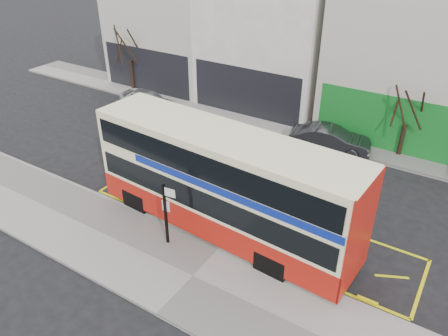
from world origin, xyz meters
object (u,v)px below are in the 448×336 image
Objects in this scene: double_decker_bus at (224,183)px; street_tree_right at (412,96)px; car_grey at (330,140)px; street_tree_left at (127,34)px; bus_stop_post at (167,209)px; car_silver at (148,100)px.

double_decker_bus is 11.33m from street_tree_right.
car_grey is 15.93m from street_tree_left.
street_tree_left reaches higher than double_decker_bus.
street_tree_left is 18.88m from street_tree_right.
double_decker_bus reaches higher than bus_stop_post.
car_grey is at bearing -88.99° from car_silver.
car_grey is 4.55m from street_tree_right.
car_grey is at bearing -156.35° from street_tree_right.
double_decker_bus is 1.90× the size of street_tree_left.
bus_stop_post is at bearing -138.80° from car_silver.
car_grey is (2.50, 10.78, -1.07)m from bus_stop_post.
bus_stop_post reaches higher than car_silver.
street_tree_left is at bearing 148.14° from double_decker_bus.
street_tree_left is at bearing 53.80° from car_silver.
car_silver is at bearing 126.72° from bus_stop_post.
street_tree_right reaches higher than car_silver.
street_tree_right is (5.84, 12.24, 1.64)m from bus_stop_post.
street_tree_right is (15.47, 2.27, 2.75)m from car_silver.
bus_stop_post is at bearing -120.64° from double_decker_bus.
car_silver is 15.87m from street_tree_right.
street_tree_right is at bearing -79.31° from car_grey.
double_decker_bus is at bearing -113.68° from street_tree_right.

